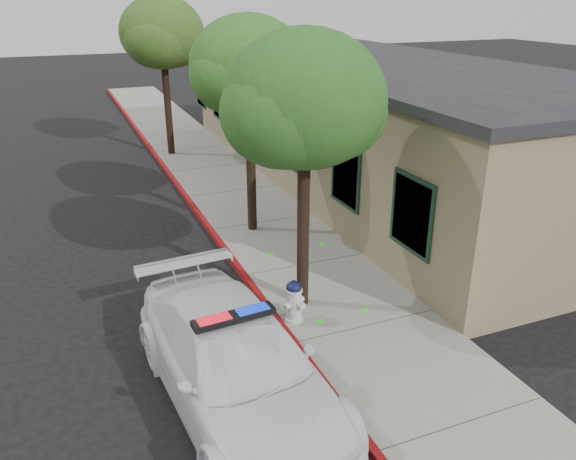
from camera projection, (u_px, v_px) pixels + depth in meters
The scene contains 9 objects.
ground at pixel (292, 350), 10.79m from camera, with size 120.00×120.00×0.00m, color black.
sidewalk at pixel (305, 267), 13.87m from camera, with size 3.20×60.00×0.15m, color gray.
red_curb at pixel (245, 278), 13.33m from camera, with size 0.14×60.00×0.16m, color maroon.
clapboard_building at pixel (368, 120), 19.98m from camera, with size 7.30×20.89×4.24m.
police_car at pixel (236, 363), 9.09m from camera, with size 2.69×5.67×1.72m.
fire_hydrant at pixel (294, 301), 11.31m from camera, with size 0.51×0.45×0.90m.
street_tree_near at pixel (305, 106), 10.50m from camera, with size 3.35×3.07×5.63m.
street_tree_mid at pixel (248, 71), 14.30m from camera, with size 3.15×3.00×5.72m.
street_tree_far at pixel (163, 36), 21.60m from camera, with size 3.33×3.30×6.11m.
Camera 1 is at (-3.52, -8.34, 6.30)m, focal length 35.26 mm.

